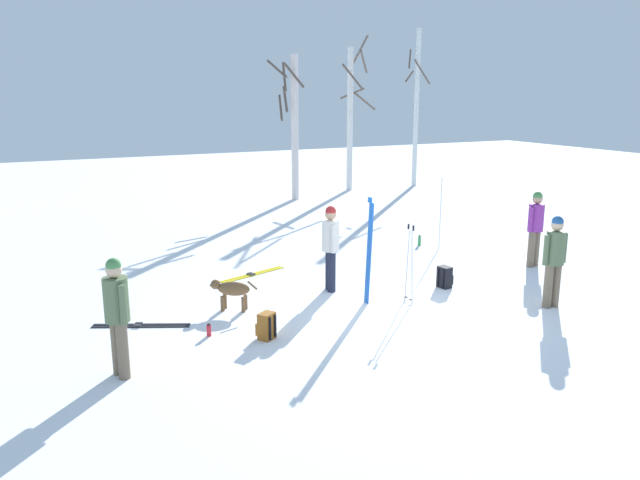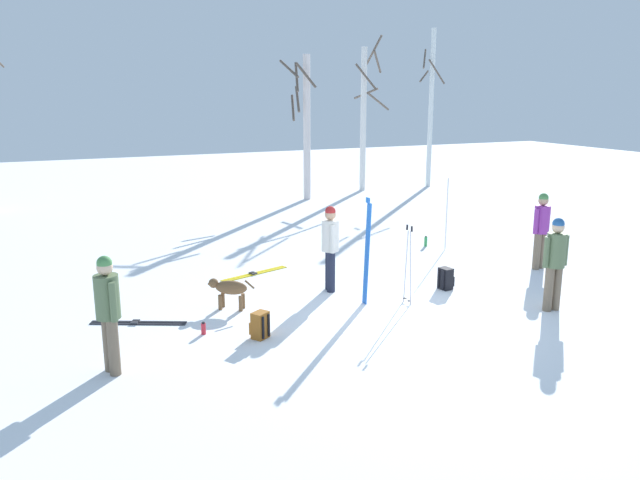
# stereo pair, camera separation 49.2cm
# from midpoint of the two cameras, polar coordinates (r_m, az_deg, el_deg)

# --- Properties ---
(ground_plane) EXTENTS (60.00, 60.00, 0.00)m
(ground_plane) POSITION_cam_midpoint_polar(r_m,az_deg,el_deg) (11.23, 6.38, -6.93)
(ground_plane) COLOR white
(person_0) EXTENTS (0.34, 0.51, 1.72)m
(person_0) POSITION_cam_midpoint_polar(r_m,az_deg,el_deg) (12.29, -0.18, -0.26)
(person_0) COLOR #1E2338
(person_0) RESTS_ON ground_plane
(person_1) EXTENTS (0.51, 0.34, 1.72)m
(person_1) POSITION_cam_midpoint_polar(r_m,az_deg,el_deg) (14.75, 18.18, 1.39)
(person_1) COLOR #72604C
(person_1) RESTS_ON ground_plane
(person_2) EXTENTS (0.34, 0.50, 1.72)m
(person_2) POSITION_cam_midpoint_polar(r_m,az_deg,el_deg) (9.10, -19.54, -6.04)
(person_2) COLOR #72604C
(person_2) RESTS_ON ground_plane
(person_3) EXTENTS (0.52, 0.34, 1.72)m
(person_3) POSITION_cam_midpoint_polar(r_m,az_deg,el_deg) (12.02, 19.53, -1.36)
(person_3) COLOR #72604C
(person_3) RESTS_ON ground_plane
(dog) EXTENTS (0.76, 0.55, 0.57)m
(dog) POSITION_cam_midpoint_polar(r_m,az_deg,el_deg) (11.48, -9.32, -4.51)
(dog) COLOR brown
(dog) RESTS_ON ground_plane
(ski_pair_planted_0) EXTENTS (0.04, 0.25, 2.03)m
(ski_pair_planted_0) POSITION_cam_midpoint_polar(r_m,az_deg,el_deg) (11.50, 3.28, -1.09)
(ski_pair_planted_0) COLOR blue
(ski_pair_planted_0) RESTS_ON ground_plane
(ski_pair_planted_1) EXTENTS (0.11, 0.12, 1.83)m
(ski_pair_planted_1) POSITION_cam_midpoint_polar(r_m,az_deg,el_deg) (15.87, 10.07, 2.41)
(ski_pair_planted_1) COLOR white
(ski_pair_planted_1) RESTS_ON ground_plane
(ski_pair_lying_0) EXTENTS (1.64, 0.70, 0.05)m
(ski_pair_lying_0) POSITION_cam_midpoint_polar(r_m,az_deg,el_deg) (13.69, -7.20, -3.13)
(ski_pair_lying_0) COLOR yellow
(ski_pair_lying_0) RESTS_ON ground_plane
(ski_pair_lying_1) EXTENTS (1.57, 0.86, 0.05)m
(ski_pair_lying_1) POSITION_cam_midpoint_polar(r_m,az_deg,el_deg) (11.20, -17.27, -7.47)
(ski_pair_lying_1) COLOR black
(ski_pair_lying_1) RESTS_ON ground_plane
(ski_poles_0) EXTENTS (0.07, 0.26, 1.50)m
(ski_poles_0) POSITION_cam_midpoint_polar(r_m,az_deg,el_deg) (11.73, 7.01, -1.95)
(ski_poles_0) COLOR #B2B2BC
(ski_poles_0) RESTS_ON ground_plane
(backpack_0) EXTENTS (0.33, 0.34, 0.44)m
(backpack_0) POSITION_cam_midpoint_polar(r_m,az_deg,el_deg) (10.18, -6.31, -7.84)
(backpack_0) COLOR #99591E
(backpack_0) RESTS_ON ground_plane
(backpack_1) EXTENTS (0.31, 0.29, 0.44)m
(backpack_1) POSITION_cam_midpoint_polar(r_m,az_deg,el_deg) (12.87, 10.25, -3.37)
(backpack_1) COLOR black
(backpack_1) RESTS_ON ground_plane
(water_bottle_0) EXTENTS (0.08, 0.08, 0.27)m
(water_bottle_0) POSITION_cam_midpoint_polar(r_m,az_deg,el_deg) (16.29, 8.21, -0.04)
(water_bottle_0) COLOR green
(water_bottle_0) RESTS_ON ground_plane
(water_bottle_1) EXTENTS (0.08, 0.08, 0.21)m
(water_bottle_1) POSITION_cam_midpoint_polar(r_m,az_deg,el_deg) (10.47, -11.45, -8.08)
(water_bottle_1) COLOR red
(water_bottle_1) RESTS_ON ground_plane
(birch_tree_1) EXTENTS (1.00, 1.43, 5.14)m
(birch_tree_1) POSITION_cam_midpoint_polar(r_m,az_deg,el_deg) (22.73, -3.07, 10.60)
(birch_tree_1) COLOR silver
(birch_tree_1) RESTS_ON ground_plane
(birch_tree_2) EXTENTS (1.49, 1.68, 5.97)m
(birch_tree_2) POSITION_cam_midpoint_polar(r_m,az_deg,el_deg) (24.94, 2.27, 11.36)
(birch_tree_2) COLOR silver
(birch_tree_2) RESTS_ON ground_plane
(birch_tree_3) EXTENTS (0.88, 0.95, 6.31)m
(birch_tree_3) POSITION_cam_midpoint_polar(r_m,az_deg,el_deg) (26.31, 8.24, 11.92)
(birch_tree_3) COLOR silver
(birch_tree_3) RESTS_ON ground_plane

